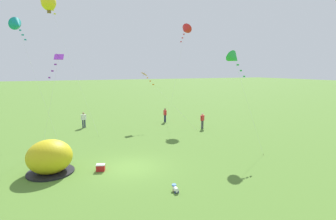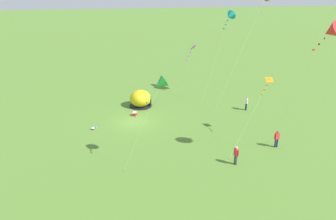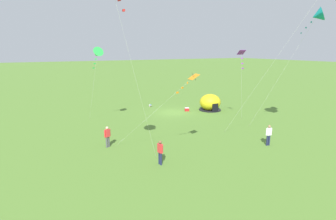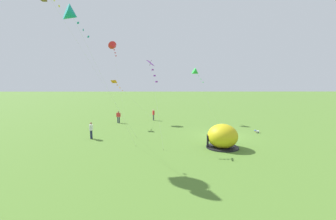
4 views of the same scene
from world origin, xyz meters
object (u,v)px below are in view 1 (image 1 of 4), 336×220
Objects in this scene: kite_red at (185,30)px; kite_teal at (17,25)px; person_watching_sky at (165,114)px; kite_green at (234,58)px; kite_yellow at (48,2)px; toddler_crawling at (175,188)px; popup_tent at (50,157)px; person_center_field at (202,120)px; kite_orange at (147,77)px; kite_purple at (57,62)px; cooler_box at (101,168)px; person_near_tent at (84,119)px.

kite_teal is (-18.32, -1.20, -0.77)m from kite_red.
person_watching_sky is 0.14× the size of kite_red.
kite_green is 0.55× the size of kite_yellow.
kite_red is (10.16, 18.32, 11.07)m from toddler_crawling.
person_watching_sky is at bearing 42.27° from popup_tent.
kite_red is at bearing 38.55° from popup_tent.
kite_red is (1.03, 6.10, 10.29)m from person_center_field.
kite_purple reaches higher than kite_orange.
cooler_box is (2.89, -0.97, -0.78)m from popup_tent.
kite_orange is at bearing -9.66° from person_near_tent.
kite_yellow is 11.04m from kite_purple.
kite_teal is (-2.84, -3.39, -3.01)m from kite_yellow.
kite_yellow reaches higher than kite_teal.
toddler_crawling is 14.37m from kite_purple.
kite_red is 17.19m from kite_purple.
person_near_tent is 13.08m from kite_yellow.
person_watching_sky is 17.79m from kite_yellow.
kite_green is at bearing 7.18° from cooler_box.
person_near_tent is at bearing 98.18° from toddler_crawling.
person_near_tent is 0.23× the size of kite_purple.
kite_teal is at bearing -176.26° from kite_red.
person_near_tent is (3.41, 12.48, -0.03)m from popup_tent.
toddler_crawling is (3.09, -4.49, -0.04)m from cooler_box.
cooler_box is at bearing 124.54° from toddler_crawling.
kite_teal is at bearing 111.84° from cooler_box.
kite_purple is (-13.20, 5.70, -0.28)m from kite_green.
kite_green is (-1.00, -6.32, 6.29)m from person_center_field.
popup_tent is 19.58m from kite_yellow.
kite_purple reaches higher than person_near_tent.
kite_orange reaches higher than toddler_crawling.
person_center_field is 8.98m from kite_green.
kite_yellow reaches higher than person_near_tent.
person_watching_sky is (9.92, 12.62, 0.74)m from cooler_box.
popup_tent is 0.25× the size of kite_teal.
person_near_tent is 0.15× the size of kite_teal.
kite_red is at bearing 80.71° from kite_green.
kite_red is at bearing 80.43° from person_center_field.
kite_yellow reaches higher than kite_orange.
toddler_crawling is at bearing -55.46° from cooler_box.
person_near_tent is 0.22× the size of kite_green.
person_center_field is 13.03m from person_near_tent.
person_near_tent is at bearing 174.97° from person_watching_sky.
person_watching_sky and person_near_tent have the same top height.
kite_yellow is at bearing 87.46° from popup_tent.
kite_teal is at bearing 178.27° from kite_orange.
kite_purple is at bearing 105.53° from cooler_box.
person_near_tent is 8.43m from kite_orange.
popup_tent is 0.23× the size of kite_red.
kite_purple is (-14.20, -0.62, 6.01)m from person_center_field.
cooler_box reaches higher than toddler_crawling.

